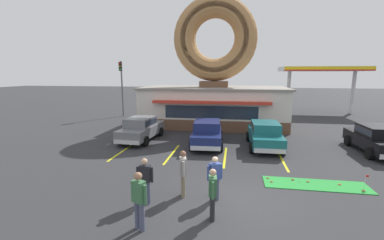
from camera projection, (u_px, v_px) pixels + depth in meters
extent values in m
plane|color=#2D2D30|center=(232.00, 201.00, 9.14)|extent=(160.00, 160.00, 0.00)
cube|color=brown|center=(214.00, 120.00, 22.95)|extent=(12.00, 6.00, 0.90)
cube|color=silver|center=(214.00, 102.00, 22.66)|extent=(12.00, 6.00, 2.30)
cube|color=gray|center=(214.00, 88.00, 22.44)|extent=(12.30, 6.30, 0.16)
cube|color=red|center=(210.00, 103.00, 19.41)|extent=(9.00, 0.60, 0.20)
cube|color=#232D3D|center=(211.00, 112.00, 19.82)|extent=(7.20, 0.03, 1.00)
cube|color=brown|center=(214.00, 84.00, 22.39)|extent=(2.40, 1.80, 0.50)
torus|color=#B27F4C|center=(215.00, 39.00, 21.71)|extent=(7.10, 1.90, 7.10)
torus|color=#9E6B42|center=(214.00, 38.00, 21.30)|extent=(6.24, 1.05, 6.24)
cube|color=green|center=(316.00, 185.00, 10.48)|extent=(4.11, 1.17, 0.03)
torus|color=#D17F47|center=(340.00, 184.00, 10.44)|extent=(0.13, 0.13, 0.04)
torus|color=#A5724C|center=(308.00, 182.00, 10.72)|extent=(0.13, 0.13, 0.04)
torus|color=brown|center=(364.00, 191.00, 9.88)|extent=(0.13, 0.13, 0.04)
torus|color=#A5724C|center=(268.00, 178.00, 11.08)|extent=(0.13, 0.13, 0.04)
torus|color=#A5724C|center=(271.00, 182.00, 10.72)|extent=(0.13, 0.13, 0.04)
torus|color=brown|center=(293.00, 180.00, 10.91)|extent=(0.13, 0.13, 0.04)
sphere|color=white|center=(299.00, 181.00, 10.74)|extent=(0.04, 0.04, 0.04)
cylinder|color=silver|center=(365.00, 181.00, 10.11)|extent=(0.01, 0.01, 0.55)
cube|color=red|center=(367.00, 176.00, 10.06)|extent=(0.12, 0.01, 0.08)
cube|color=#196066|center=(265.00, 137.00, 15.83)|extent=(1.85, 4.44, 0.68)
cube|color=#196066|center=(265.00, 127.00, 15.57)|extent=(1.60, 2.13, 0.60)
cube|color=#232D3D|center=(265.00, 127.00, 15.57)|extent=(1.63, 2.05, 0.36)
cube|color=silver|center=(260.00, 132.00, 18.04)|extent=(1.67, 0.14, 0.24)
cube|color=silver|center=(270.00, 151.00, 13.70)|extent=(1.67, 0.14, 0.24)
cylinder|color=black|center=(248.00, 136.00, 17.34)|extent=(0.23, 0.64, 0.64)
cylinder|color=black|center=(275.00, 137.00, 17.09)|extent=(0.23, 0.64, 0.64)
cylinder|color=black|center=(252.00, 148.00, 14.68)|extent=(0.23, 0.64, 0.64)
cylinder|color=black|center=(284.00, 149.00, 14.44)|extent=(0.23, 0.64, 0.64)
cube|color=black|center=(375.00, 141.00, 14.74)|extent=(1.77, 4.40, 0.68)
cube|color=black|center=(378.00, 131.00, 14.48)|extent=(1.56, 2.10, 0.60)
cube|color=#232D3D|center=(378.00, 131.00, 14.48)|extent=(1.59, 2.02, 0.36)
cube|color=silver|center=(357.00, 136.00, 16.95)|extent=(1.67, 0.10, 0.24)
cylinder|color=black|center=(348.00, 140.00, 16.27)|extent=(0.22, 0.64, 0.64)
cylinder|color=black|center=(378.00, 142.00, 15.99)|extent=(0.22, 0.64, 0.64)
cylinder|color=black|center=(370.00, 153.00, 13.62)|extent=(0.22, 0.64, 0.64)
cube|color=slate|center=(142.00, 131.00, 17.54)|extent=(2.03, 4.50, 0.68)
cube|color=slate|center=(140.00, 122.00, 17.28)|extent=(1.69, 2.19, 0.60)
cube|color=#232D3D|center=(140.00, 122.00, 17.28)|extent=(1.71, 2.11, 0.36)
cube|color=silver|center=(154.00, 128.00, 19.72)|extent=(1.67, 0.20, 0.24)
cube|color=silver|center=(126.00, 142.00, 15.44)|extent=(1.67, 0.20, 0.24)
cylinder|color=black|center=(138.00, 131.00, 19.10)|extent=(0.26, 0.65, 0.64)
cylinder|color=black|center=(161.00, 132.00, 18.71)|extent=(0.26, 0.65, 0.64)
cylinder|color=black|center=(120.00, 140.00, 16.49)|extent=(0.26, 0.65, 0.64)
cylinder|color=black|center=(146.00, 141.00, 16.10)|extent=(0.26, 0.65, 0.64)
cube|color=navy|center=(207.00, 135.00, 16.33)|extent=(2.05, 4.51, 0.68)
cube|color=navy|center=(207.00, 125.00, 16.07)|extent=(1.70, 2.20, 0.60)
cube|color=#232D3D|center=(207.00, 125.00, 16.06)|extent=(1.71, 2.12, 0.36)
cube|color=silver|center=(208.00, 131.00, 18.55)|extent=(1.67, 0.21, 0.24)
cube|color=silver|center=(205.00, 148.00, 14.18)|extent=(1.67, 0.21, 0.24)
cylinder|color=black|center=(195.00, 135.00, 17.81)|extent=(0.26, 0.65, 0.64)
cylinder|color=black|center=(221.00, 135.00, 17.64)|extent=(0.26, 0.65, 0.64)
cylinder|color=black|center=(191.00, 145.00, 15.14)|extent=(0.26, 0.65, 0.64)
cylinder|color=black|center=(221.00, 146.00, 14.97)|extent=(0.26, 0.65, 0.64)
cylinder|color=#474C66|center=(217.00, 189.00, 9.20)|extent=(0.15, 0.15, 0.80)
cylinder|color=#474C66|center=(212.00, 190.00, 9.13)|extent=(0.15, 0.15, 0.80)
cube|color=#33478C|center=(215.00, 171.00, 9.04)|extent=(0.45, 0.40, 0.59)
cylinder|color=#33478C|center=(221.00, 171.00, 9.13)|extent=(0.10, 0.10, 0.54)
cylinder|color=#33478C|center=(208.00, 173.00, 8.96)|extent=(0.10, 0.10, 0.54)
sphere|color=beige|center=(215.00, 160.00, 8.96)|extent=(0.22, 0.22, 0.22)
cylinder|color=#474C66|center=(142.00, 217.00, 7.37)|extent=(0.15, 0.15, 0.87)
cylinder|color=#474C66|center=(137.00, 215.00, 7.48)|extent=(0.15, 0.15, 0.87)
cube|color=#386B42|center=(139.00, 192.00, 7.29)|extent=(0.45, 0.38, 0.63)
cylinder|color=#386B42|center=(145.00, 195.00, 7.16)|extent=(0.10, 0.10, 0.58)
cylinder|color=#386B42|center=(133.00, 190.00, 7.44)|extent=(0.10, 0.10, 0.58)
sphere|color=#9E7051|center=(138.00, 176.00, 7.21)|extent=(0.23, 0.23, 0.23)
cylinder|color=#232328|center=(212.00, 209.00, 7.86)|extent=(0.15, 0.15, 0.81)
cylinder|color=#232328|center=(212.00, 205.00, 8.06)|extent=(0.15, 0.15, 0.81)
cube|color=#386B42|center=(213.00, 186.00, 7.83)|extent=(0.28, 0.40, 0.59)
cylinder|color=#386B42|center=(213.00, 190.00, 7.59)|extent=(0.10, 0.10, 0.55)
cylinder|color=#386B42|center=(212.00, 183.00, 8.09)|extent=(0.10, 0.10, 0.55)
sphere|color=tan|center=(213.00, 172.00, 7.76)|extent=(0.22, 0.22, 0.22)
cylinder|color=#7F7056|center=(183.00, 184.00, 9.58)|extent=(0.15, 0.15, 0.86)
cylinder|color=#7F7056|center=(183.00, 186.00, 9.39)|extent=(0.15, 0.15, 0.86)
cube|color=gray|center=(183.00, 166.00, 9.35)|extent=(0.33, 0.43, 0.63)
cylinder|color=gray|center=(183.00, 164.00, 9.60)|extent=(0.10, 0.10, 0.58)
cylinder|color=gray|center=(183.00, 169.00, 9.11)|extent=(0.10, 0.10, 0.58)
sphere|color=brown|center=(183.00, 154.00, 9.27)|extent=(0.23, 0.23, 0.23)
cylinder|color=#474C66|center=(143.00, 192.00, 8.95)|extent=(0.15, 0.15, 0.81)
cylinder|color=#474C66|center=(148.00, 193.00, 8.92)|extent=(0.15, 0.15, 0.81)
cube|color=black|center=(145.00, 174.00, 8.81)|extent=(0.39, 0.26, 0.59)
cylinder|color=black|center=(138.00, 174.00, 8.85)|extent=(0.10, 0.10, 0.54)
cylinder|color=black|center=(152.00, 175.00, 8.79)|extent=(0.10, 0.10, 0.54)
sphere|color=tan|center=(144.00, 162.00, 8.74)|extent=(0.22, 0.22, 0.22)
cylinder|color=#232833|center=(130.00, 124.00, 20.71)|extent=(0.56, 0.56, 0.95)
torus|color=black|center=(130.00, 118.00, 20.63)|extent=(0.57, 0.57, 0.05)
cylinder|color=#595B60|center=(122.00, 89.00, 27.15)|extent=(0.16, 0.16, 5.80)
cube|color=black|center=(120.00, 66.00, 26.56)|extent=(0.28, 0.24, 0.90)
sphere|color=red|center=(120.00, 63.00, 26.39)|extent=(0.18, 0.18, 0.18)
sphere|color=orange|center=(120.00, 66.00, 26.44)|extent=(0.18, 0.18, 0.18)
sphere|color=green|center=(120.00, 69.00, 26.50)|extent=(0.18, 0.18, 0.18)
cylinder|color=silver|center=(288.00, 92.00, 30.18)|extent=(0.40, 0.40, 4.80)
cylinder|color=silver|center=(353.00, 93.00, 29.05)|extent=(0.40, 0.40, 4.80)
cube|color=silver|center=(322.00, 69.00, 29.14)|extent=(9.00, 4.40, 0.50)
cube|color=yellow|center=(329.00, 68.00, 26.99)|extent=(9.00, 0.04, 0.44)
cube|color=red|center=(329.00, 70.00, 26.99)|extent=(9.00, 0.04, 0.12)
cube|color=yellow|center=(122.00, 151.00, 15.03)|extent=(0.12, 3.60, 0.01)
cube|color=yellow|center=(172.00, 154.00, 14.55)|extent=(0.12, 3.60, 0.01)
cube|color=yellow|center=(225.00, 157.00, 14.06)|extent=(0.12, 3.60, 0.01)
cube|color=yellow|center=(282.00, 160.00, 13.58)|extent=(0.12, 3.60, 0.01)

